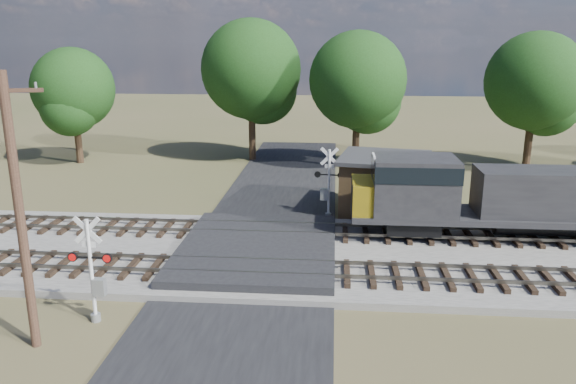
# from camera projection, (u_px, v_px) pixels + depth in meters

# --- Properties ---
(ground) EXTENTS (160.00, 160.00, 0.00)m
(ground) POSITION_uv_depth(u_px,v_px,m) (256.00, 260.00, 25.13)
(ground) COLOR #414826
(ground) RESTS_ON ground
(ballast_bed) EXTENTS (140.00, 10.00, 0.30)m
(ballast_bed) POSITION_uv_depth(u_px,v_px,m) (482.00, 260.00, 24.77)
(ballast_bed) COLOR gray
(ballast_bed) RESTS_ON ground
(road) EXTENTS (7.00, 60.00, 0.08)m
(road) POSITION_uv_depth(u_px,v_px,m) (256.00, 260.00, 25.12)
(road) COLOR black
(road) RESTS_ON ground
(crossing_panel) EXTENTS (7.00, 9.00, 0.62)m
(crossing_panel) POSITION_uv_depth(u_px,v_px,m) (258.00, 250.00, 25.53)
(crossing_panel) COLOR #262628
(crossing_panel) RESTS_ON ground
(track_near) EXTENTS (140.00, 2.60, 0.33)m
(track_near) POSITION_uv_depth(u_px,v_px,m) (325.00, 272.00, 22.85)
(track_near) COLOR black
(track_near) RESTS_ON ballast_bed
(track_far) EXTENTS (140.00, 2.60, 0.33)m
(track_far) POSITION_uv_depth(u_px,v_px,m) (327.00, 232.00, 27.66)
(track_far) COLOR black
(track_far) RESTS_ON ballast_bed
(crossing_signal_near) EXTENTS (1.56, 0.34, 3.87)m
(crossing_signal_near) POSITION_uv_depth(u_px,v_px,m) (94.00, 279.00, 19.27)
(crossing_signal_near) COLOR silver
(crossing_signal_near) RESTS_ON ground
(crossing_signal_far) EXTENTS (1.61, 0.36, 3.99)m
(crossing_signal_far) POSITION_uv_depth(u_px,v_px,m) (327.00, 189.00, 30.77)
(crossing_signal_far) COLOR silver
(crossing_signal_far) RESTS_ON ground
(utility_pole) EXTENTS (2.08, 0.70, 8.72)m
(utility_pole) POSITION_uv_depth(u_px,v_px,m) (19.00, 209.00, 16.91)
(utility_pole) COLOR #382119
(utility_pole) RESTS_ON ground
(equipment_shed) EXTENTS (5.70, 5.70, 3.35)m
(equipment_shed) POSITION_uv_depth(u_px,v_px,m) (384.00, 185.00, 31.59)
(equipment_shed) COLOR #48351E
(equipment_shed) RESTS_ON ground
(treeline) EXTENTS (78.32, 10.64, 11.83)m
(treeline) POSITION_uv_depth(u_px,v_px,m) (322.00, 78.00, 42.55)
(treeline) COLOR black
(treeline) RESTS_ON ground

